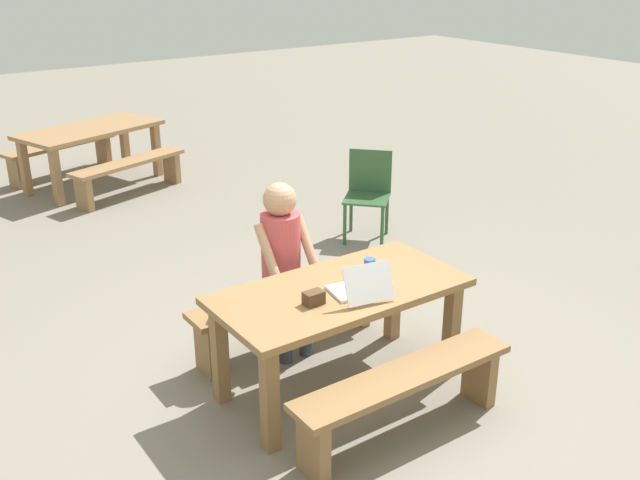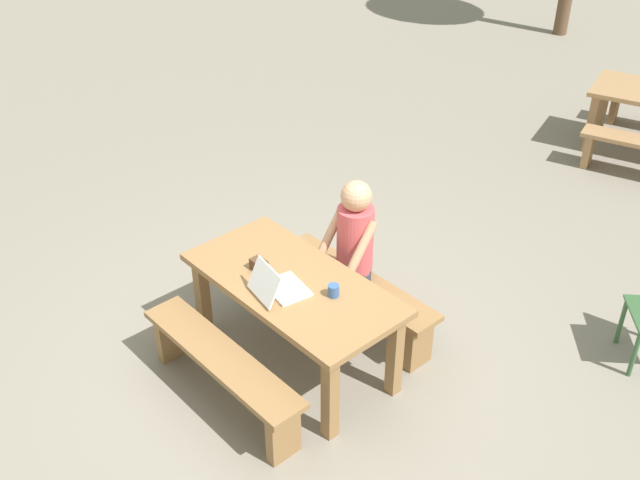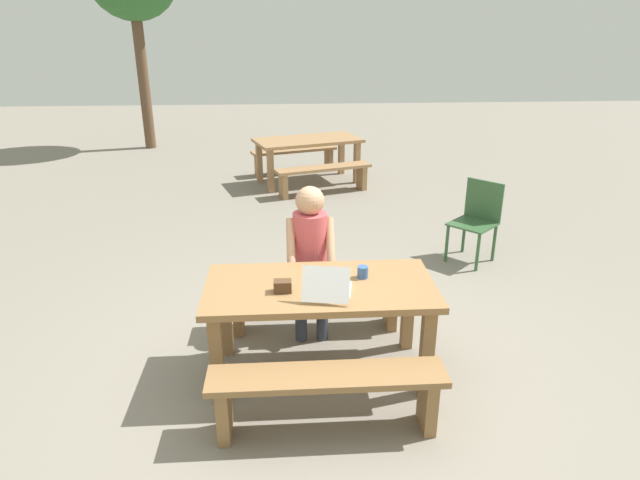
{
  "view_description": "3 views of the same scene",
  "coord_description": "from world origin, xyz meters",
  "px_view_note": "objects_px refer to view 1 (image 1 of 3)",
  "views": [
    {
      "loc": [
        -2.56,
        -3.45,
        2.84
      ],
      "look_at": [
        0.02,
        0.25,
        1.0
      ],
      "focal_mm": 40.91,
      "sensor_mm": 36.0,
      "label": 1
    },
    {
      "loc": [
        3.37,
        -2.78,
        3.96
      ],
      "look_at": [
        0.02,
        0.25,
        1.0
      ],
      "focal_mm": 42.24,
      "sensor_mm": 36.0,
      "label": 2
    },
    {
      "loc": [
        -0.24,
        -3.6,
        2.54
      ],
      "look_at": [
        0.02,
        0.25,
        1.0
      ],
      "focal_mm": 31.0,
      "sensor_mm": 36.0,
      "label": 3
    }
  ],
  "objects_px": {
    "laptop": "(361,287)",
    "person_seated": "(284,256)",
    "picnic_table_front": "(340,304)",
    "coffee_mug": "(370,265)",
    "picnic_table_mid": "(91,136)",
    "small_pouch": "(314,298)",
    "plastic_chair": "(368,192)"
  },
  "relations": [
    {
      "from": "laptop",
      "to": "person_seated",
      "type": "relative_size",
      "value": 0.31
    },
    {
      "from": "picnic_table_front",
      "to": "coffee_mug",
      "type": "distance_m",
      "value": 0.38
    },
    {
      "from": "laptop",
      "to": "picnic_table_mid",
      "type": "bearing_deg",
      "value": -81.05
    },
    {
      "from": "picnic_table_front",
      "to": "coffee_mug",
      "type": "relative_size",
      "value": 18.64
    },
    {
      "from": "laptop",
      "to": "coffee_mug",
      "type": "height_order",
      "value": "laptop"
    },
    {
      "from": "small_pouch",
      "to": "laptop",
      "type": "bearing_deg",
      "value": -13.8
    },
    {
      "from": "picnic_table_front",
      "to": "plastic_chair",
      "type": "height_order",
      "value": "plastic_chair"
    },
    {
      "from": "picnic_table_front",
      "to": "coffee_mug",
      "type": "xyz_separation_m",
      "value": [
        0.32,
        0.1,
        0.16
      ]
    },
    {
      "from": "picnic_table_front",
      "to": "plastic_chair",
      "type": "relative_size",
      "value": 1.87
    },
    {
      "from": "small_pouch",
      "to": "person_seated",
      "type": "bearing_deg",
      "value": 72.13
    },
    {
      "from": "laptop",
      "to": "coffee_mug",
      "type": "bearing_deg",
      "value": -126.73
    },
    {
      "from": "small_pouch",
      "to": "coffee_mug",
      "type": "bearing_deg",
      "value": 17.77
    },
    {
      "from": "small_pouch",
      "to": "plastic_chair",
      "type": "bearing_deg",
      "value": 45.15
    },
    {
      "from": "person_seated",
      "to": "picnic_table_mid",
      "type": "relative_size",
      "value": 0.69
    },
    {
      "from": "plastic_chair",
      "to": "small_pouch",
      "type": "bearing_deg",
      "value": -88.09
    },
    {
      "from": "coffee_mug",
      "to": "person_seated",
      "type": "distance_m",
      "value": 0.64
    },
    {
      "from": "person_seated",
      "to": "coffee_mug",
      "type": "bearing_deg",
      "value": -55.58
    },
    {
      "from": "small_pouch",
      "to": "person_seated",
      "type": "xyz_separation_m",
      "value": [
        0.23,
        0.72,
        -0.03
      ]
    },
    {
      "from": "picnic_table_front",
      "to": "coffee_mug",
      "type": "bearing_deg",
      "value": 16.75
    },
    {
      "from": "laptop",
      "to": "picnic_table_front",
      "type": "bearing_deg",
      "value": -67.18
    },
    {
      "from": "plastic_chair",
      "to": "picnic_table_mid",
      "type": "relative_size",
      "value": 0.48
    },
    {
      "from": "plastic_chair",
      "to": "laptop",
      "type": "bearing_deg",
      "value": -82.69
    },
    {
      "from": "plastic_chair",
      "to": "picnic_table_mid",
      "type": "bearing_deg",
      "value": 164.08
    },
    {
      "from": "laptop",
      "to": "plastic_chair",
      "type": "xyz_separation_m",
      "value": [
        1.85,
        2.25,
        -0.33
      ]
    },
    {
      "from": "laptop",
      "to": "person_seated",
      "type": "bearing_deg",
      "value": -74.25
    },
    {
      "from": "small_pouch",
      "to": "coffee_mug",
      "type": "height_order",
      "value": "coffee_mug"
    },
    {
      "from": "coffee_mug",
      "to": "plastic_chair",
      "type": "distance_m",
      "value": 2.55
    },
    {
      "from": "picnic_table_front",
      "to": "picnic_table_mid",
      "type": "xyz_separation_m",
      "value": [
        0.16,
        5.44,
        -0.01
      ]
    },
    {
      "from": "picnic_table_front",
      "to": "picnic_table_mid",
      "type": "relative_size",
      "value": 0.89
    },
    {
      "from": "person_seated",
      "to": "laptop",
      "type": "bearing_deg",
      "value": -84.43
    },
    {
      "from": "coffee_mug",
      "to": "person_seated",
      "type": "relative_size",
      "value": 0.07
    },
    {
      "from": "plastic_chair",
      "to": "coffee_mug",
      "type": "bearing_deg",
      "value": -81.54
    }
  ]
}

